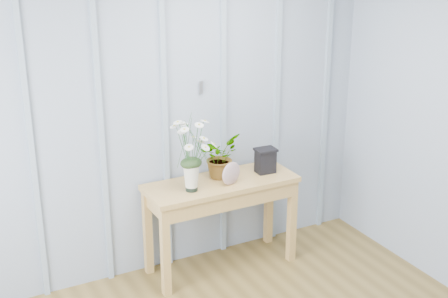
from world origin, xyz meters
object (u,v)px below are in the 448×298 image
felt_disc_vessel (231,173)px  sideboard (221,194)px  daisy_vase (191,145)px  carved_box (265,160)px

felt_disc_vessel → sideboard: bearing=94.1°
daisy_vase → felt_disc_vessel: 0.42m
daisy_vase → carved_box: daisy_vase is taller
felt_disc_vessel → carved_box: carved_box is taller
felt_disc_vessel → carved_box: bearing=-2.0°
daisy_vase → carved_box: (0.68, 0.06, -0.25)m
sideboard → felt_disc_vessel: felt_disc_vessel is taller
daisy_vase → sideboard: bearing=12.3°
felt_disc_vessel → daisy_vase: bearing=157.1°
felt_disc_vessel → carved_box: 0.37m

